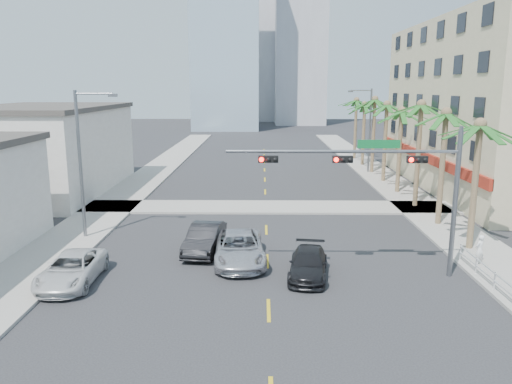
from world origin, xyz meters
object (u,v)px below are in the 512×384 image
(car_parked_far, at_px, (72,269))
(car_lane_center, at_px, (239,248))
(car_lane_right, at_px, (308,264))
(pedestrian, at_px, (480,250))
(traffic_signal_mast, at_px, (390,175))
(car_lane_left, at_px, (205,238))

(car_parked_far, xyz_separation_m, car_lane_center, (7.83, 2.99, 0.09))
(car_lane_center, xyz_separation_m, car_lane_right, (3.50, -1.98, -0.15))
(car_lane_center, height_order, pedestrian, pedestrian)
(traffic_signal_mast, relative_size, car_lane_center, 1.96)
(car_lane_left, height_order, car_lane_right, car_lane_left)
(pedestrian, bearing_deg, car_lane_left, -44.60)
(car_lane_center, bearing_deg, car_parked_far, -163.90)
(traffic_signal_mast, height_order, car_lane_center, traffic_signal_mast)
(car_parked_far, height_order, car_lane_right, car_parked_far)
(traffic_signal_mast, height_order, car_lane_left, traffic_signal_mast)
(car_parked_far, height_order, car_lane_center, car_lane_center)
(traffic_signal_mast, height_order, car_lane_right, traffic_signal_mast)
(traffic_signal_mast, xyz_separation_m, pedestrian, (5.20, 1.34, -4.12))
(traffic_signal_mast, distance_m, car_lane_right, 5.82)
(car_parked_far, bearing_deg, car_lane_left, 37.97)
(car_parked_far, bearing_deg, pedestrian, 5.99)
(car_lane_center, relative_size, pedestrian, 3.61)
(traffic_signal_mast, relative_size, pedestrian, 7.06)
(car_parked_far, height_order, car_lane_left, car_lane_left)
(car_parked_far, xyz_separation_m, car_lane_right, (11.33, 1.00, -0.05))
(car_parked_far, relative_size, pedestrian, 3.20)
(traffic_signal_mast, bearing_deg, car_lane_center, 165.40)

